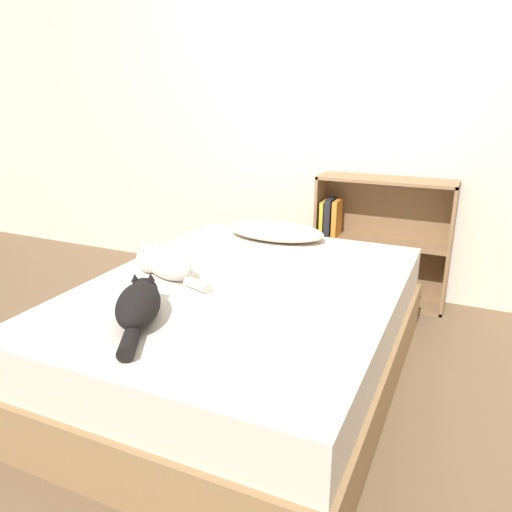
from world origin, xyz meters
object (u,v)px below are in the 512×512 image
object	(u,v)px
bookshelf	(378,237)
bed	(244,332)
pillow	(276,231)
cat_light	(163,263)
cat_dark	(139,304)

from	to	relation	value
bookshelf	bed	bearing A→B (deg)	-106.80
pillow	bed	bearing A→B (deg)	-79.15
cat_light	pillow	bearing A→B (deg)	-89.57
cat_dark	pillow	bearing A→B (deg)	-31.57
pillow	cat_light	size ratio (longest dim) A/B	1.28
pillow	cat_light	distance (m)	0.89
pillow	cat_dark	distance (m)	1.31
cat_light	bookshelf	world-z (taller)	bookshelf
cat_dark	bookshelf	distance (m)	1.94
bed	cat_light	world-z (taller)	cat_light
cat_dark	bookshelf	bearing A→B (deg)	-46.98
cat_light	bookshelf	size ratio (longest dim) A/B	0.55
cat_light	bookshelf	xyz separation A→B (m)	(0.80, 1.38, -0.14)
cat_light	cat_dark	size ratio (longest dim) A/B	0.96
pillow	cat_light	bearing A→B (deg)	-106.97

